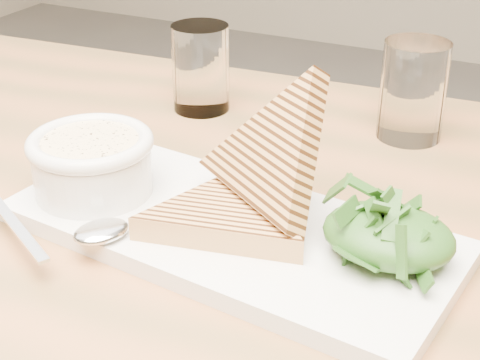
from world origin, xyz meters
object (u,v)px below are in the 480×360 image
at_px(table_top, 155,235).
at_px(glass_far, 413,91).
at_px(soup_bowl, 93,170).
at_px(platter, 230,231).
at_px(glass_near, 201,68).

bearing_deg(table_top, glass_far, 59.26).
bearing_deg(soup_bowl, table_top, 7.11).
xyz_separation_m(platter, glass_near, (-0.17, 0.26, 0.04)).
relative_size(soup_bowl, glass_far, 0.98).
xyz_separation_m(glass_near, glass_far, (0.25, 0.03, 0.00)).
bearing_deg(platter, soup_bowl, -178.48).
relative_size(platter, glass_near, 3.74).
bearing_deg(glass_near, platter, -56.87).
bearing_deg(soup_bowl, glass_near, 95.75).
height_order(platter, glass_far, glass_far).
bearing_deg(glass_far, glass_near, -173.40).
height_order(glass_near, glass_far, glass_far).
relative_size(glass_near, glass_far, 0.95).
xyz_separation_m(platter, soup_bowl, (-0.14, -0.00, 0.03)).
height_order(soup_bowl, glass_near, glass_near).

